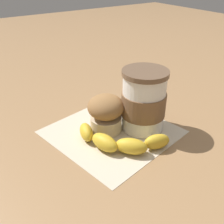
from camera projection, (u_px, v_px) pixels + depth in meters
name	position (u px, v px, depth m)	size (l,w,h in m)	color
ground_plane	(112.00, 132.00, 0.58)	(3.00, 3.00, 0.00)	#936D47
paper_napkin	(112.00, 132.00, 0.58)	(0.24, 0.24, 0.00)	beige
coffee_cup	(144.00, 101.00, 0.56)	(0.10, 0.10, 0.14)	white
muffin	(106.00, 112.00, 0.56)	(0.08, 0.08, 0.08)	beige
banana	(119.00, 141.00, 0.52)	(0.15, 0.16, 0.03)	gold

